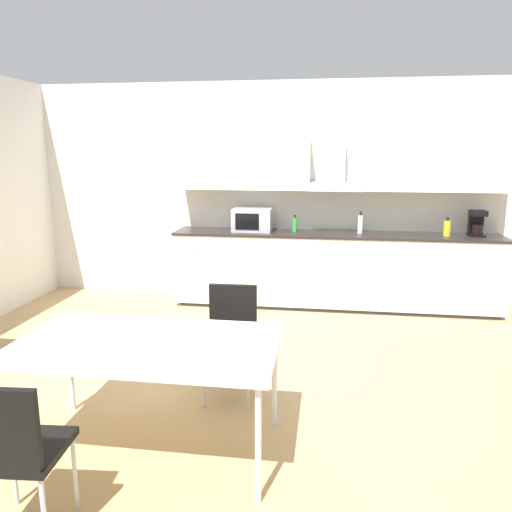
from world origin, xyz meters
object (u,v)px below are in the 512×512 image
(microwave, at_px, (252,220))
(pendant_lamp, at_px, (138,164))
(bottle_green, at_px, (295,224))
(chair_near_left, at_px, (13,444))
(coffee_maker, at_px, (476,223))
(dining_table, at_px, (147,348))
(chair_far_right, at_px, (231,330))
(bottle_white, at_px, (360,224))
(bottle_yellow, at_px, (447,228))

(microwave, xyz_separation_m, pendant_lamp, (-0.16, -3.27, 0.76))
(bottle_green, height_order, chair_near_left, bottle_green)
(coffee_maker, distance_m, dining_table, 4.34)
(chair_near_left, height_order, chair_far_right, same)
(microwave, bearing_deg, coffee_maker, 0.57)
(bottle_green, distance_m, pendant_lamp, 3.46)
(bottle_white, distance_m, pendant_lamp, 3.68)
(coffee_maker, height_order, bottle_green, coffee_maker)
(microwave, bearing_deg, chair_near_left, -97.26)
(chair_near_left, bearing_deg, bottle_green, 75.80)
(microwave, height_order, chair_far_right, microwave)
(chair_near_left, bearing_deg, bottle_yellow, 55.23)
(coffee_maker, bearing_deg, pendant_lamp, -130.43)
(bottle_yellow, bearing_deg, coffee_maker, 10.48)
(pendant_lamp, bearing_deg, bottle_yellow, 52.65)
(bottle_green, relative_size, pendant_lamp, 0.66)
(bottle_white, xyz_separation_m, dining_table, (-1.47, -3.28, -0.34))
(chair_near_left, bearing_deg, coffee_maker, 52.55)
(bottle_white, distance_m, chair_near_left, 4.54)
(coffee_maker, xyz_separation_m, dining_table, (-2.81, -3.29, -0.38))
(bottle_yellow, height_order, pendant_lamp, pendant_lamp)
(bottle_white, relative_size, chair_far_right, 0.31)
(coffee_maker, distance_m, chair_far_right, 3.50)
(dining_table, bearing_deg, coffee_maker, 49.57)
(bottle_yellow, relative_size, bottle_green, 1.04)
(coffee_maker, relative_size, bottle_white, 1.13)
(dining_table, height_order, chair_near_left, chair_near_left)
(bottle_yellow, relative_size, dining_table, 0.13)
(bottle_green, relative_size, dining_table, 0.13)
(bottle_green, height_order, dining_table, bottle_green)
(bottle_yellow, xyz_separation_m, chair_near_left, (-2.83, -4.07, -0.49))
(coffee_maker, xyz_separation_m, bottle_yellow, (-0.34, -0.06, -0.06))
(chair_near_left, bearing_deg, microwave, 82.74)
(bottle_yellow, distance_m, chair_near_left, 4.98)
(pendant_lamp, bearing_deg, chair_far_right, 66.49)
(dining_table, distance_m, pendant_lamp, 1.13)
(bottle_yellow, height_order, dining_table, bottle_yellow)
(microwave, relative_size, dining_table, 0.29)
(dining_table, bearing_deg, chair_near_left, -113.25)
(coffee_maker, relative_size, bottle_green, 1.43)
(microwave, bearing_deg, bottle_yellow, -0.91)
(bottle_green, bearing_deg, coffee_maker, 0.13)
(coffee_maker, bearing_deg, chair_near_left, -127.45)
(bottle_white, distance_m, dining_table, 3.61)
(bottle_white, distance_m, bottle_green, 0.79)
(pendant_lamp, bearing_deg, bottle_green, 78.25)
(chair_far_right, bearing_deg, bottle_yellow, 48.69)
(microwave, relative_size, bottle_white, 1.81)
(bottle_green, bearing_deg, dining_table, -101.75)
(bottle_green, bearing_deg, pendant_lamp, -101.75)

